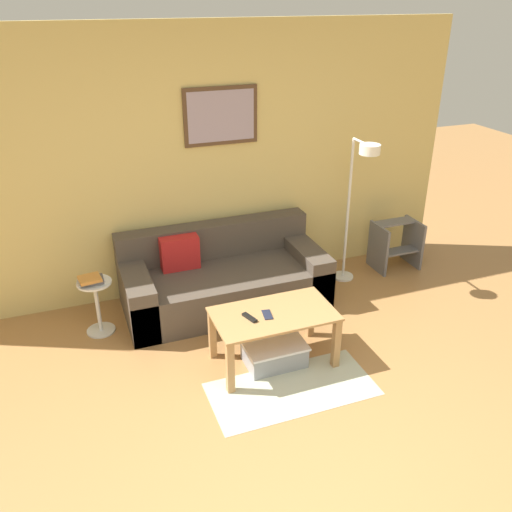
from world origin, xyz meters
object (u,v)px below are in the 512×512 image
floor_lamp (359,188)px  remote_control (250,317)px  cell_phone (267,315)px  step_stool (396,244)px  side_table (97,302)px  storage_bin (274,353)px  book_stack (91,280)px  couch (223,279)px  coffee_table (274,323)px

floor_lamp → remote_control: floor_lamp is taller
cell_phone → step_stool: step_stool is taller
side_table → step_stool: step_stool is taller
storage_bin → book_stack: size_ratio=2.03×
couch → floor_lamp: (1.35, -0.13, 0.80)m
book_stack → step_stool: book_stack is taller
cell_phone → side_table: bearing=151.2°
coffee_table → storage_bin: 0.28m
couch → step_stool: size_ratio=3.69×
couch → step_stool: 2.00m
remote_control → book_stack: bearing=120.6°
remote_control → step_stool: (2.11, 1.12, -0.20)m
storage_bin → step_stool: 2.22m
floor_lamp → remote_control: (-1.46, -0.92, -0.59)m
side_table → remote_control: (1.08, -0.96, 0.17)m
book_stack → cell_phone: (1.25, -0.95, -0.07)m
couch → storage_bin: 1.09m
remote_control → storage_bin: bearing=-23.4°
coffee_table → storage_bin: bearing=-93.8°
side_table → cell_phone: side_table is taller
book_stack → cell_phone: size_ratio=1.74×
side_table → step_stool: bearing=2.9°
floor_lamp → couch: bearing=174.4°
side_table → step_stool: 3.19m
couch → side_table: bearing=-175.5°
coffee_table → side_table: 1.60m
floor_lamp → remote_control: size_ratio=10.07×
couch → floor_lamp: size_ratio=1.27×
floor_lamp → coffee_table: bearing=-143.9°
remote_control → step_stool: bearing=9.4°
book_stack → remote_control: bearing=-40.6°
side_table → book_stack: 0.24m
coffee_table → side_table: bearing=143.5°
book_stack → side_table: bearing=31.5°
book_stack → floor_lamp: bearing=-0.5°
book_stack → cell_phone: 1.57m
side_table → step_stool: size_ratio=0.98×
couch → storage_bin: bearing=-84.7°
coffee_table → remote_control: size_ratio=6.46×
couch → storage_bin: (0.10, -1.07, -0.16)m
couch → coffee_table: size_ratio=1.97×
book_stack → step_stool: (3.21, 0.18, -0.26)m
coffee_table → book_stack: (-1.31, 0.94, 0.16)m
book_stack → step_stool: 3.22m
storage_bin → step_stool: size_ratio=0.96×
coffee_table → remote_control: bearing=-177.5°
storage_bin → cell_phone: size_ratio=3.54×
floor_lamp → step_stool: bearing=17.4°
coffee_table → book_stack: bearing=144.4°
storage_bin → cell_phone: bearing=165.7°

